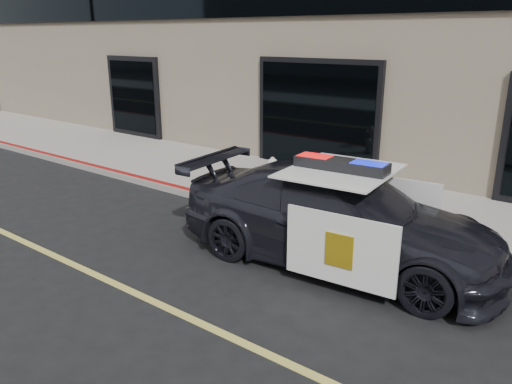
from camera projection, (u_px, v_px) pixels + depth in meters
The scene contains 4 objects.
ground at pixel (120, 286), 7.08m from camera, with size 120.00×120.00×0.00m, color black.
sidewalk_n at pixel (313, 193), 11.03m from camera, with size 60.00×3.50×0.15m, color gray.
police_car at pixel (338, 217), 7.64m from camera, with size 2.90×5.41×1.66m.
fire_hydrant at pixel (272, 177), 10.59m from camera, with size 0.36×0.51×0.80m.
Camera 1 is at (5.40, -3.86, 3.41)m, focal length 35.00 mm.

